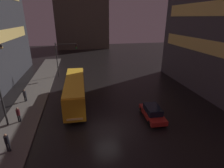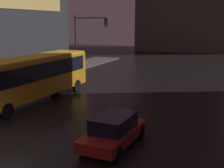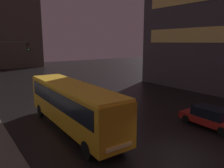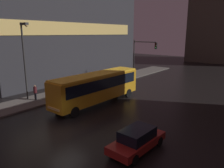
{
  "view_description": "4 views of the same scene",
  "coord_description": "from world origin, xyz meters",
  "px_view_note": "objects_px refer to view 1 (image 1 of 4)",
  "views": [
    {
      "loc": [
        -2.39,
        -14.55,
        10.65
      ],
      "look_at": [
        1.86,
        6.91,
        2.27
      ],
      "focal_mm": 28.0,
      "sensor_mm": 36.0,
      "label": 1
    },
    {
      "loc": [
        10.44,
        -11.46,
        5.68
      ],
      "look_at": [
        2.91,
        6.92,
        1.71
      ],
      "focal_mm": 50.0,
      "sensor_mm": 36.0,
      "label": 2
    },
    {
      "loc": [
        -9.42,
        -6.88,
        6.17
      ],
      "look_at": [
        1.75,
        8.57,
        2.48
      ],
      "focal_mm": 35.0,
      "sensor_mm": 36.0,
      "label": 3
    },
    {
      "loc": [
        11.97,
        -9.74,
        7.36
      ],
      "look_at": [
        -0.34,
        5.81,
        2.73
      ],
      "focal_mm": 35.0,
      "sensor_mm": 36.0,
      "label": 4
    }
  ],
  "objects_px": {
    "car_taxi": "(152,112)",
    "traffic_light_main": "(64,54)",
    "pedestrian_far": "(18,113)",
    "pedestrian_mid": "(7,141)",
    "pedestrian_near": "(25,94)",
    "bus_near": "(75,89)"
  },
  "relations": [
    {
      "from": "pedestrian_mid",
      "to": "traffic_light_main",
      "type": "relative_size",
      "value": 0.27
    },
    {
      "from": "pedestrian_near",
      "to": "traffic_light_main",
      "type": "relative_size",
      "value": 0.26
    },
    {
      "from": "pedestrian_far",
      "to": "traffic_light_main",
      "type": "relative_size",
      "value": 0.26
    },
    {
      "from": "pedestrian_mid",
      "to": "pedestrian_far",
      "type": "relative_size",
      "value": 1.02
    },
    {
      "from": "pedestrian_mid",
      "to": "pedestrian_far",
      "type": "height_order",
      "value": "pedestrian_mid"
    },
    {
      "from": "bus_near",
      "to": "pedestrian_far",
      "type": "xyz_separation_m",
      "value": [
        -5.97,
        -3.56,
        -0.88
      ]
    },
    {
      "from": "traffic_light_main",
      "to": "pedestrian_far",
      "type": "bearing_deg",
      "value": -104.72
    },
    {
      "from": "bus_near",
      "to": "car_taxi",
      "type": "relative_size",
      "value": 2.57
    },
    {
      "from": "pedestrian_mid",
      "to": "traffic_light_main",
      "type": "height_order",
      "value": "traffic_light_main"
    },
    {
      "from": "traffic_light_main",
      "to": "pedestrian_near",
      "type": "bearing_deg",
      "value": -114.33
    },
    {
      "from": "pedestrian_far",
      "to": "car_taxi",
      "type": "bearing_deg",
      "value": -137.69
    },
    {
      "from": "pedestrian_mid",
      "to": "traffic_light_main",
      "type": "bearing_deg",
      "value": -127.09
    },
    {
      "from": "pedestrian_near",
      "to": "traffic_light_main",
      "type": "height_order",
      "value": "traffic_light_main"
    },
    {
      "from": "car_taxi",
      "to": "pedestrian_near",
      "type": "height_order",
      "value": "pedestrian_near"
    },
    {
      "from": "pedestrian_far",
      "to": "pedestrian_near",
      "type": "bearing_deg",
      "value": -33.12
    },
    {
      "from": "pedestrian_near",
      "to": "traffic_light_main",
      "type": "xyz_separation_m",
      "value": [
        4.71,
        10.42,
        3.22
      ]
    },
    {
      "from": "pedestrian_near",
      "to": "traffic_light_main",
      "type": "bearing_deg",
      "value": 52.09
    },
    {
      "from": "pedestrian_far",
      "to": "pedestrian_mid",
      "type": "bearing_deg",
      "value": 145.15
    },
    {
      "from": "bus_near",
      "to": "traffic_light_main",
      "type": "bearing_deg",
      "value": -79.83
    },
    {
      "from": "car_taxi",
      "to": "traffic_light_main",
      "type": "bearing_deg",
      "value": -57.1
    },
    {
      "from": "bus_near",
      "to": "traffic_light_main",
      "type": "xyz_separation_m",
      "value": [
        -1.88,
        11.99,
        2.35
      ]
    },
    {
      "from": "car_taxi",
      "to": "traffic_light_main",
      "type": "relative_size",
      "value": 0.68
    }
  ]
}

